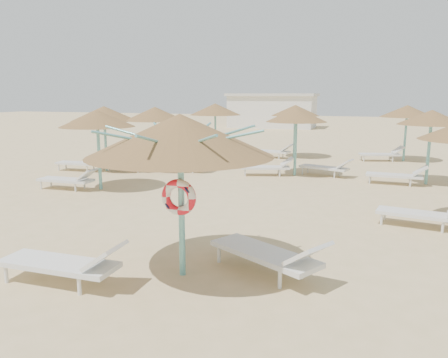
% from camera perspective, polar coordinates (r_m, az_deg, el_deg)
% --- Properties ---
extents(ground, '(120.00, 120.00, 0.00)m').
position_cam_1_polar(ground, '(8.33, -6.70, -11.35)').
color(ground, '#D2B280').
rests_on(ground, ground).
extents(main_palapa, '(3.17, 3.17, 2.84)m').
position_cam_1_polar(main_palapa, '(7.38, -5.76, 5.62)').
color(main_palapa, '#66B2AF').
rests_on(main_palapa, ground).
extents(lounger_main_a, '(2.23, 0.69, 0.81)m').
position_cam_1_polar(lounger_main_a, '(7.90, -19.95, -10.25)').
color(lounger_main_a, silver).
rests_on(lounger_main_a, ground).
extents(lounger_main_b, '(2.35, 1.73, 0.84)m').
position_cam_1_polar(lounger_main_b, '(7.83, 6.12, -9.67)').
color(lounger_main_b, silver).
rests_on(lounger_main_b, ground).
extents(palapa_field, '(20.52, 13.49, 2.70)m').
position_cam_1_polar(palapa_field, '(17.09, 10.81, 7.92)').
color(palapa_field, '#66B2AF').
rests_on(palapa_field, ground).
extents(service_hut, '(8.40, 4.40, 3.25)m').
position_cam_1_polar(service_hut, '(43.00, 6.33, 8.90)').
color(service_hut, silver).
rests_on(service_hut, ground).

